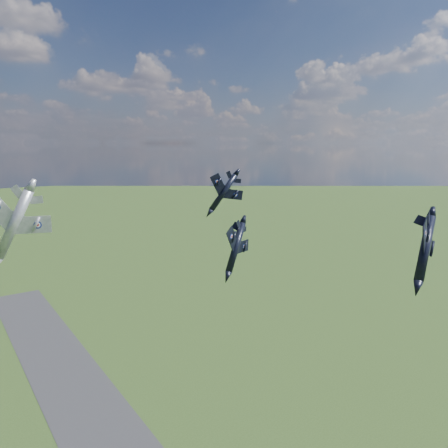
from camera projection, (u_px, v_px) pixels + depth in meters
jet_lead_navy at (236, 247)px, 76.05m from camera, size 13.26×15.08×6.85m
jet_right_navy at (425, 248)px, 63.42m from camera, size 14.51×16.88×8.21m
jet_high_navy at (223, 192)px, 104.67m from camera, size 14.14×16.56×8.20m
jet_left_silver at (14, 224)px, 64.65m from camera, size 16.54×18.64×7.84m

